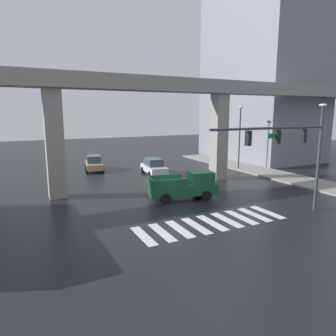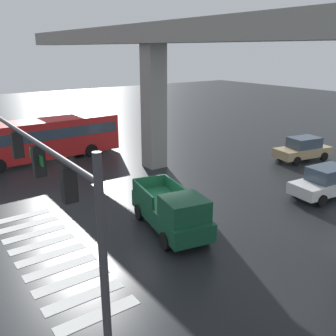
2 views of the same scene
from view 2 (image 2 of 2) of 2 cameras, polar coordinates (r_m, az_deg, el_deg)
name	(u,v)px [view 2 (image 2 of 2)]	position (r m, az deg, el deg)	size (l,w,h in m)	color
ground_plane	(158,222)	(18.17, -1.55, -8.25)	(120.00, 120.00, 0.00)	black
crosswalk_stripes	(51,255)	(16.22, -17.42, -12.55)	(9.35, 2.80, 0.01)	silver
elevated_overpass	(238,46)	(19.36, 10.64, 17.90)	(58.19, 2.03, 9.49)	gray
pickup_truck	(173,212)	(16.84, 0.71, -6.72)	(5.37, 2.83, 2.08)	#14472D
city_bus	(46,137)	(29.15, -18.17, 4.54)	(3.01, 10.86, 2.99)	red
sedan_white	(327,182)	(22.71, 23.08, -1.95)	(2.29, 4.46, 1.72)	silver
sedan_tan	(303,149)	(29.50, 19.92, 2.77)	(2.48, 4.53, 1.72)	tan
traffic_signal_mast	(55,192)	(9.77, -16.87, -3.57)	(8.69, 0.32, 6.20)	#38383D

